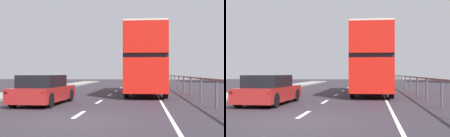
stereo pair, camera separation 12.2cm
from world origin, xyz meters
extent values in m
cube|color=#302932|center=(0.00, 0.00, -0.05)|extent=(75.15, 120.00, 0.10)
cube|color=silver|center=(0.00, 1.36, 0.00)|extent=(0.16, 1.91, 0.01)
cube|color=silver|center=(0.00, 6.16, 0.00)|extent=(0.16, 1.91, 0.01)
cube|color=silver|center=(0.00, 10.96, 0.00)|extent=(0.16, 1.91, 0.01)
cube|color=silver|center=(0.00, 15.77, 0.00)|extent=(0.16, 1.91, 0.01)
cube|color=silver|center=(0.00, 20.57, 0.00)|extent=(0.16, 1.91, 0.01)
cube|color=silver|center=(0.00, 25.37, 0.00)|extent=(0.16, 1.91, 0.01)
cube|color=silver|center=(0.00, 30.17, 0.00)|extent=(0.16, 1.91, 0.01)
cube|color=silver|center=(3.10, 9.00, 0.00)|extent=(0.12, 46.00, 0.01)
cube|color=#4C4D50|center=(5.20, 9.00, 1.17)|extent=(0.08, 42.00, 0.08)
cylinder|color=#4C4D50|center=(5.20, 3.75, 0.58)|extent=(0.10, 0.10, 1.17)
cylinder|color=#4C4D50|center=(5.20, 7.25, 0.58)|extent=(0.10, 0.10, 1.17)
cylinder|color=#4C4D50|center=(5.20, 10.75, 0.58)|extent=(0.10, 0.10, 1.17)
cylinder|color=#4C4D50|center=(5.20, 14.25, 0.58)|extent=(0.10, 0.10, 1.17)
cylinder|color=#4C4D50|center=(5.20, 17.75, 0.58)|extent=(0.10, 0.10, 1.17)
cylinder|color=#4C4D50|center=(5.20, 21.25, 0.58)|extent=(0.10, 0.10, 1.17)
cylinder|color=#4C4D50|center=(5.20, 24.75, 0.58)|extent=(0.10, 0.10, 1.17)
cylinder|color=#4C4D50|center=(5.20, 28.25, 0.58)|extent=(0.10, 0.10, 1.17)
cube|color=red|center=(2.34, 12.06, 1.31)|extent=(2.45, 10.15, 1.92)
cube|color=black|center=(2.34, 12.06, 2.39)|extent=(2.46, 9.74, 0.24)
cube|color=red|center=(2.34, 12.06, 3.37)|extent=(2.45, 10.15, 1.71)
cube|color=silver|center=(2.34, 12.06, 4.28)|extent=(2.40, 9.94, 0.10)
cube|color=black|center=(2.32, 17.11, 1.41)|extent=(2.17, 0.05, 1.35)
cube|color=yellow|center=(2.32, 17.11, 3.80)|extent=(1.45, 0.05, 0.28)
cylinder|color=black|center=(1.22, 15.73, 0.50)|extent=(0.28, 1.00, 1.00)
cylinder|color=black|center=(3.43, 15.73, 0.50)|extent=(0.28, 1.00, 1.00)
cylinder|color=black|center=(1.24, 8.59, 0.50)|extent=(0.28, 1.00, 1.00)
cylinder|color=black|center=(3.45, 8.60, 0.50)|extent=(0.28, 1.00, 1.00)
cube|color=maroon|center=(-2.38, 4.74, 0.50)|extent=(1.95, 4.49, 0.63)
cube|color=black|center=(-2.39, 4.52, 1.08)|extent=(1.66, 2.49, 0.54)
cube|color=red|center=(-3.25, 2.59, 0.65)|extent=(0.16, 0.07, 0.12)
cube|color=red|center=(-1.68, 2.53, 0.65)|extent=(0.16, 0.07, 0.12)
cylinder|color=black|center=(-3.13, 6.28, 0.32)|extent=(0.22, 0.65, 0.64)
cylinder|color=black|center=(-1.51, 6.22, 0.32)|extent=(0.22, 0.65, 0.64)
cylinder|color=black|center=(-3.25, 3.26, 0.32)|extent=(0.22, 0.65, 0.64)
cylinder|color=black|center=(-1.63, 3.20, 0.32)|extent=(0.22, 0.65, 0.64)
camera|label=1|loc=(2.27, -9.22, 1.45)|focal=49.46mm
camera|label=2|loc=(2.39, -9.20, 1.45)|focal=49.46mm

